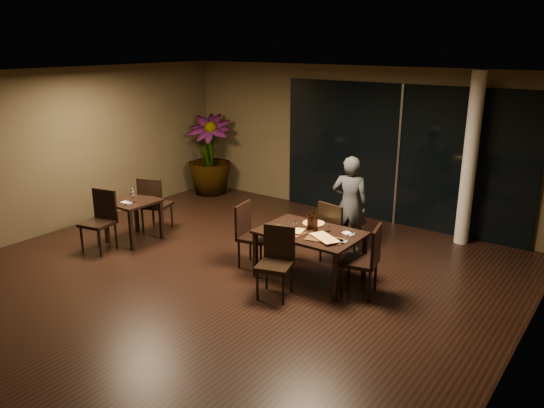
{
  "coord_description": "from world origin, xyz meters",
  "views": [
    {
      "loc": [
        4.89,
        -5.49,
        3.46
      ],
      "look_at": [
        0.3,
        0.8,
        1.05
      ],
      "focal_mm": 35.0,
      "sensor_mm": 36.0,
      "label": 1
    }
  ],
  "objects_px": {
    "main_table": "(310,236)",
    "chair_main_far": "(335,230)",
    "chair_main_near": "(277,258)",
    "chair_main_right": "(366,257)",
    "side_table": "(133,207)",
    "diner": "(350,205)",
    "potted_plant": "(209,155)",
    "bottle_a": "(309,221)",
    "chair_main_left": "(250,231)",
    "chair_side_far": "(154,202)",
    "bottle_b": "(316,223)",
    "bottle_c": "(313,220)",
    "chair_side_near": "(101,217)"
  },
  "relations": [
    {
      "from": "main_table",
      "to": "diner",
      "type": "bearing_deg",
      "value": 91.6
    },
    {
      "from": "chair_side_far",
      "to": "bottle_b",
      "type": "relative_size",
      "value": 3.98
    },
    {
      "from": "side_table",
      "to": "bottle_c",
      "type": "bearing_deg",
      "value": 10.18
    },
    {
      "from": "chair_side_near",
      "to": "chair_main_right",
      "type": "bearing_deg",
      "value": 1.98
    },
    {
      "from": "bottle_c",
      "to": "bottle_a",
      "type": "bearing_deg",
      "value": -128.22
    },
    {
      "from": "bottle_b",
      "to": "chair_main_right",
      "type": "bearing_deg",
      "value": -3.68
    },
    {
      "from": "chair_main_right",
      "to": "potted_plant",
      "type": "xyz_separation_m",
      "value": [
        -5.33,
        2.61,
        0.34
      ]
    },
    {
      "from": "chair_side_near",
      "to": "potted_plant",
      "type": "xyz_separation_m",
      "value": [
        -0.9,
        3.7,
        0.33
      ]
    },
    {
      "from": "main_table",
      "to": "side_table",
      "type": "relative_size",
      "value": 1.88
    },
    {
      "from": "bottle_b",
      "to": "bottle_c",
      "type": "height_order",
      "value": "bottle_c"
    },
    {
      "from": "side_table",
      "to": "chair_main_far",
      "type": "bearing_deg",
      "value": 19.47
    },
    {
      "from": "bottle_a",
      "to": "chair_main_left",
      "type": "bearing_deg",
      "value": -168.72
    },
    {
      "from": "chair_main_near",
      "to": "chair_side_near",
      "type": "relative_size",
      "value": 0.95
    },
    {
      "from": "side_table",
      "to": "chair_side_far",
      "type": "xyz_separation_m",
      "value": [
        -0.03,
        0.51,
        -0.03
      ]
    },
    {
      "from": "chair_main_near",
      "to": "chair_main_right",
      "type": "relative_size",
      "value": 0.96
    },
    {
      "from": "chair_main_left",
      "to": "bottle_c",
      "type": "xyz_separation_m",
      "value": [
        1.01,
        0.25,
        0.33
      ]
    },
    {
      "from": "chair_main_far",
      "to": "bottle_b",
      "type": "bearing_deg",
      "value": 104.8
    },
    {
      "from": "chair_main_near",
      "to": "chair_main_right",
      "type": "distance_m",
      "value": 1.25
    },
    {
      "from": "bottle_b",
      "to": "main_table",
      "type": "bearing_deg",
      "value": -143.14
    },
    {
      "from": "main_table",
      "to": "chair_main_far",
      "type": "xyz_separation_m",
      "value": [
        0.02,
        0.71,
        -0.1
      ]
    },
    {
      "from": "chair_main_right",
      "to": "chair_side_far",
      "type": "xyz_separation_m",
      "value": [
        -4.36,
        0.02,
        0.02
      ]
    },
    {
      "from": "side_table",
      "to": "chair_side_near",
      "type": "bearing_deg",
      "value": -99.86
    },
    {
      "from": "potted_plant",
      "to": "bottle_b",
      "type": "distance_m",
      "value": 5.14
    },
    {
      "from": "potted_plant",
      "to": "side_table",
      "type": "bearing_deg",
      "value": -72.12
    },
    {
      "from": "side_table",
      "to": "chair_main_near",
      "type": "bearing_deg",
      "value": -3.74
    },
    {
      "from": "side_table",
      "to": "chair_side_far",
      "type": "distance_m",
      "value": 0.52
    },
    {
      "from": "bottle_a",
      "to": "bottle_b",
      "type": "bearing_deg",
      "value": -2.5
    },
    {
      "from": "chair_main_far",
      "to": "chair_main_near",
      "type": "height_order",
      "value": "chair_main_far"
    },
    {
      "from": "chair_main_far",
      "to": "chair_side_near",
      "type": "height_order",
      "value": "chair_side_near"
    },
    {
      "from": "bottle_c",
      "to": "diner",
      "type": "bearing_deg",
      "value": 91.1
    },
    {
      "from": "chair_side_near",
      "to": "chair_side_far",
      "type": "bearing_deg",
      "value": 74.27
    },
    {
      "from": "chair_main_far",
      "to": "bottle_c",
      "type": "relative_size",
      "value": 3.44
    },
    {
      "from": "potted_plant",
      "to": "chair_side_near",
      "type": "bearing_deg",
      "value": -76.41
    },
    {
      "from": "main_table",
      "to": "bottle_a",
      "type": "xyz_separation_m",
      "value": [
        -0.06,
        0.05,
        0.22
      ]
    },
    {
      "from": "diner",
      "to": "chair_main_left",
      "type": "bearing_deg",
      "value": 39.01
    },
    {
      "from": "chair_main_left",
      "to": "chair_side_far",
      "type": "bearing_deg",
      "value": 75.72
    },
    {
      "from": "chair_main_right",
      "to": "potted_plant",
      "type": "height_order",
      "value": "potted_plant"
    },
    {
      "from": "chair_main_far",
      "to": "chair_main_left",
      "type": "xyz_separation_m",
      "value": [
        -1.05,
        -0.85,
        -0.0
      ]
    },
    {
      "from": "side_table",
      "to": "bottle_c",
      "type": "xyz_separation_m",
      "value": [
        3.39,
        0.61,
        0.28
      ]
    },
    {
      "from": "chair_main_far",
      "to": "chair_side_near",
      "type": "distance_m",
      "value": 3.96
    },
    {
      "from": "main_table",
      "to": "chair_side_near",
      "type": "height_order",
      "value": "chair_side_near"
    },
    {
      "from": "main_table",
      "to": "chair_main_far",
      "type": "bearing_deg",
      "value": 88.46
    },
    {
      "from": "side_table",
      "to": "diner",
      "type": "bearing_deg",
      "value": 28.05
    },
    {
      "from": "side_table",
      "to": "chair_side_near",
      "type": "relative_size",
      "value": 0.77
    },
    {
      "from": "bottle_a",
      "to": "bottle_c",
      "type": "bearing_deg",
      "value": 51.78
    },
    {
      "from": "side_table",
      "to": "potted_plant",
      "type": "relative_size",
      "value": 0.44
    },
    {
      "from": "chair_main_right",
      "to": "bottle_b",
      "type": "bearing_deg",
      "value": -106.96
    },
    {
      "from": "side_table",
      "to": "potted_plant",
      "type": "height_order",
      "value": "potted_plant"
    },
    {
      "from": "chair_main_near",
      "to": "bottle_b",
      "type": "xyz_separation_m",
      "value": [
        0.16,
        0.76,
        0.33
      ]
    },
    {
      "from": "chair_main_near",
      "to": "bottle_b",
      "type": "relative_size",
      "value": 3.73
    }
  ]
}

